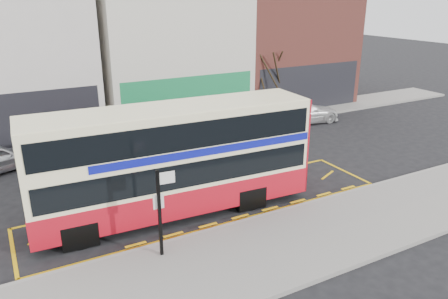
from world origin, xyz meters
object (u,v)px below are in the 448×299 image
car_grey (181,131)px  car_white (302,112)px  bus_stop_post (161,204)px  street_tree_right (268,59)px  double_decker_bus (175,159)px

car_grey → car_white: (8.35, 0.17, -0.06)m
bus_stop_post → street_tree_right: street_tree_right is taller
bus_stop_post → car_grey: bearing=68.8°
car_white → street_tree_right: (-1.13, 2.40, 3.07)m
car_white → street_tree_right: street_tree_right is taller
car_grey → street_tree_right: size_ratio=0.83×
double_decker_bus → street_tree_right: (10.51, 9.70, 1.63)m
double_decker_bus → street_tree_right: 14.39m
street_tree_right → bus_stop_post: bearing=-134.3°
car_grey → bus_stop_post: bearing=158.8°
car_white → bus_stop_post: bearing=132.6°
car_white → car_grey: bearing=96.7°
bus_stop_post → car_grey: bus_stop_post is taller
bus_stop_post → street_tree_right: (12.03, 12.33, 1.91)m
car_white → street_tree_right: size_ratio=0.87×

